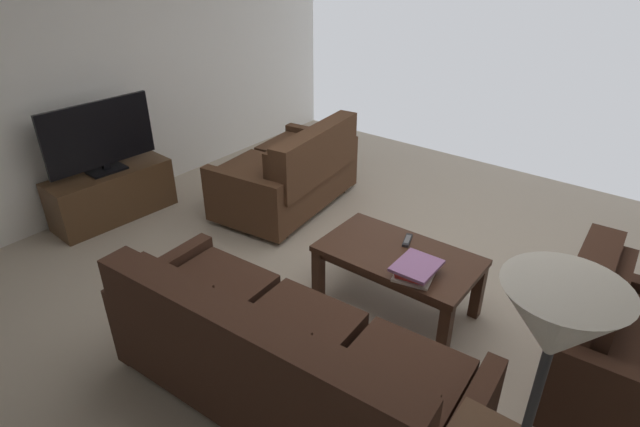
{
  "coord_description": "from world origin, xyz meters",
  "views": [
    {
      "loc": [
        -1.44,
        2.62,
        2.33
      ],
      "look_at": [
        0.32,
        0.33,
        0.74
      ],
      "focal_mm": 28.53,
      "sensor_mm": 36.0,
      "label": 1
    }
  ],
  "objects_px": {
    "tv_remote": "(407,240)",
    "loveseat_near": "(291,173)",
    "tv_stand": "(112,194)",
    "floor_lamp": "(545,363)",
    "flat_tv": "(99,136)",
    "coffee_table": "(398,262)",
    "armchair_side": "(627,353)",
    "book_stack": "(415,269)",
    "sofa_main": "(280,360)"
  },
  "relations": [
    {
      "from": "loveseat_near",
      "to": "flat_tv",
      "type": "bearing_deg",
      "value": 44.73
    },
    {
      "from": "flat_tv",
      "to": "floor_lamp",
      "type": "bearing_deg",
      "value": 165.9
    },
    {
      "from": "loveseat_near",
      "to": "tv_remote",
      "type": "bearing_deg",
      "value": 160.0
    },
    {
      "from": "sofa_main",
      "to": "tv_stand",
      "type": "relative_size",
      "value": 1.89
    },
    {
      "from": "sofa_main",
      "to": "floor_lamp",
      "type": "xyz_separation_m",
      "value": [
        -1.24,
        0.28,
        0.97
      ]
    },
    {
      "from": "coffee_table",
      "to": "tv_remote",
      "type": "bearing_deg",
      "value": -80.8
    },
    {
      "from": "tv_remote",
      "to": "armchair_side",
      "type": "bearing_deg",
      "value": 174.07
    },
    {
      "from": "armchair_side",
      "to": "tv_stand",
      "type": "bearing_deg",
      "value": 6.3
    },
    {
      "from": "loveseat_near",
      "to": "tv_remote",
      "type": "relative_size",
      "value": 8.93
    },
    {
      "from": "flat_tv",
      "to": "tv_remote",
      "type": "relative_size",
      "value": 5.9
    },
    {
      "from": "loveseat_near",
      "to": "coffee_table",
      "type": "relative_size",
      "value": 1.4
    },
    {
      "from": "armchair_side",
      "to": "floor_lamp",
      "type": "bearing_deg",
      "value": 82.17
    },
    {
      "from": "loveseat_near",
      "to": "tv_stand",
      "type": "bearing_deg",
      "value": 44.73
    },
    {
      "from": "flat_tv",
      "to": "book_stack",
      "type": "distance_m",
      "value": 2.97
    },
    {
      "from": "loveseat_near",
      "to": "coffee_table",
      "type": "distance_m",
      "value": 1.72
    },
    {
      "from": "armchair_side",
      "to": "book_stack",
      "type": "distance_m",
      "value": 1.21
    },
    {
      "from": "sofa_main",
      "to": "tv_stand",
      "type": "distance_m",
      "value": 2.79
    },
    {
      "from": "tv_stand",
      "to": "book_stack",
      "type": "bearing_deg",
      "value": -174.47
    },
    {
      "from": "loveseat_near",
      "to": "book_stack",
      "type": "xyz_separation_m",
      "value": [
        -1.77,
        0.88,
        0.15
      ]
    },
    {
      "from": "sofa_main",
      "to": "book_stack",
      "type": "relative_size",
      "value": 6.88
    },
    {
      "from": "loveseat_near",
      "to": "flat_tv",
      "type": "distance_m",
      "value": 1.71
    },
    {
      "from": "floor_lamp",
      "to": "tv_remote",
      "type": "distance_m",
      "value": 2.18
    },
    {
      "from": "tv_stand",
      "to": "floor_lamp",
      "type": "bearing_deg",
      "value": 165.91
    },
    {
      "from": "loveseat_near",
      "to": "armchair_side",
      "type": "xyz_separation_m",
      "value": [
        -2.96,
        0.71,
        0.02
      ]
    },
    {
      "from": "loveseat_near",
      "to": "tv_remote",
      "type": "distance_m",
      "value": 1.64
    },
    {
      "from": "loveseat_near",
      "to": "tv_stand",
      "type": "height_order",
      "value": "loveseat_near"
    },
    {
      "from": "sofa_main",
      "to": "coffee_table",
      "type": "xyz_separation_m",
      "value": [
        -0.04,
        -1.15,
        0.03
      ]
    },
    {
      "from": "coffee_table",
      "to": "floor_lamp",
      "type": "relative_size",
      "value": 0.67
    },
    {
      "from": "tv_remote",
      "to": "loveseat_near",
      "type": "bearing_deg",
      "value": -20.0
    },
    {
      "from": "loveseat_near",
      "to": "floor_lamp",
      "type": "height_order",
      "value": "floor_lamp"
    },
    {
      "from": "coffee_table",
      "to": "flat_tv",
      "type": "relative_size",
      "value": 1.08
    },
    {
      "from": "sofa_main",
      "to": "flat_tv",
      "type": "bearing_deg",
      "value": -14.68
    },
    {
      "from": "armchair_side",
      "to": "book_stack",
      "type": "height_order",
      "value": "armchair_side"
    },
    {
      "from": "coffee_table",
      "to": "armchair_side",
      "type": "relative_size",
      "value": 1.11
    },
    {
      "from": "flat_tv",
      "to": "tv_remote",
      "type": "distance_m",
      "value": 2.8
    },
    {
      "from": "book_stack",
      "to": "tv_stand",
      "type": "bearing_deg",
      "value": 5.53
    },
    {
      "from": "tv_remote",
      "to": "flat_tv",
      "type": "bearing_deg",
      "value": 12.52
    },
    {
      "from": "floor_lamp",
      "to": "armchair_side",
      "type": "relative_size",
      "value": 1.65
    },
    {
      "from": "coffee_table",
      "to": "book_stack",
      "type": "bearing_deg",
      "value": 142.08
    },
    {
      "from": "coffee_table",
      "to": "book_stack",
      "type": "xyz_separation_m",
      "value": [
        -0.2,
        0.16,
        0.12
      ]
    },
    {
      "from": "coffee_table",
      "to": "tv_stand",
      "type": "height_order",
      "value": "tv_stand"
    },
    {
      "from": "book_stack",
      "to": "tv_remote",
      "type": "bearing_deg",
      "value": -54.17
    },
    {
      "from": "flat_tv",
      "to": "armchair_side",
      "type": "distance_m",
      "value": 4.18
    },
    {
      "from": "floor_lamp",
      "to": "tv_stand",
      "type": "relative_size",
      "value": 1.43
    },
    {
      "from": "floor_lamp",
      "to": "flat_tv",
      "type": "relative_size",
      "value": 1.61
    },
    {
      "from": "sofa_main",
      "to": "armchair_side",
      "type": "relative_size",
      "value": 2.18
    },
    {
      "from": "loveseat_near",
      "to": "flat_tv",
      "type": "xyz_separation_m",
      "value": [
        1.17,
        1.16,
        0.44
      ]
    },
    {
      "from": "sofa_main",
      "to": "book_stack",
      "type": "xyz_separation_m",
      "value": [
        -0.25,
        -0.99,
        0.14
      ]
    },
    {
      "from": "book_stack",
      "to": "floor_lamp",
      "type": "bearing_deg",
      "value": 127.82
    },
    {
      "from": "floor_lamp",
      "to": "armchair_side",
      "type": "distance_m",
      "value": 1.74
    }
  ]
}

